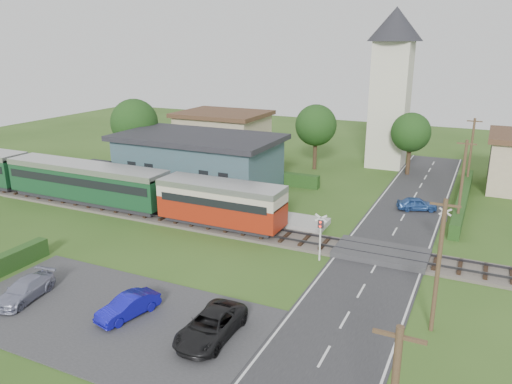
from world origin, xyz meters
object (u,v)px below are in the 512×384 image
at_px(station_building, 198,161).
at_px(pedestrian_far, 112,184).
at_px(equipment_hut, 95,175).
at_px(car_park_dark, 211,326).
at_px(car_park_blue, 128,306).
at_px(house_west, 223,133).
at_px(car_park_silver, 25,290).
at_px(pedestrian_near, 247,202).
at_px(crossing_signal_near, 320,230).
at_px(crossing_signal_far, 444,224).
at_px(train, 60,177).
at_px(church_tower, 392,77).
at_px(car_on_road, 417,204).

relative_size(station_building, pedestrian_far, 9.70).
height_order(equipment_hut, car_park_dark, equipment_hut).
distance_m(car_park_blue, car_park_dark, 4.96).
xyz_separation_m(equipment_hut, car_park_blue, (17.54, -16.80, -1.08)).
distance_m(house_west, car_park_silver, 38.54).
relative_size(car_park_dark, pedestrian_far, 2.81).
relative_size(car_park_silver, car_park_dark, 0.85).
height_order(equipment_hut, car_park_silver, equipment_hut).
bearing_deg(pedestrian_near, car_park_silver, 63.44).
xyz_separation_m(house_west, car_park_blue, (14.54, -36.60, -2.13)).
relative_size(station_building, crossing_signal_near, 4.88).
bearing_deg(car_park_dark, crossing_signal_near, 79.16).
bearing_deg(car_park_dark, crossing_signal_far, 59.04).
height_order(crossing_signal_near, car_park_dark, crossing_signal_near).
bearing_deg(car_park_silver, train, 121.06).
bearing_deg(crossing_signal_far, car_park_blue, -131.32).
height_order(pedestrian_near, pedestrian_far, pedestrian_far).
bearing_deg(house_west, crossing_signal_near, -49.89).
distance_m(church_tower, car_park_dark, 40.58).
bearing_deg(car_on_road, pedestrian_far, 86.38).
xyz_separation_m(crossing_signal_near, car_park_blue, (-6.86, -11.19, -1.48)).
xyz_separation_m(crossing_signal_far, car_on_road, (-2.86, 8.52, -1.52)).
distance_m(train, car_park_dark, 27.28).
bearing_deg(equipment_hut, house_west, 81.38).
height_order(crossing_signal_far, pedestrian_near, crossing_signal_far).
bearing_deg(church_tower, car_park_silver, -106.35).
bearing_deg(crossing_signal_far, church_tower, 110.02).
relative_size(train, pedestrian_near, 28.29).
xyz_separation_m(train, crossing_signal_near, (25.59, -2.41, -0.04)).
bearing_deg(car_on_road, train, 89.12).
bearing_deg(equipment_hut, church_tower, 44.75).
relative_size(station_building, church_tower, 0.91).
bearing_deg(equipment_hut, car_park_blue, -43.76).
relative_size(equipment_hut, car_park_silver, 0.65).
height_order(house_west, crossing_signal_near, house_west).
relative_size(train, crossing_signal_far, 13.18).
bearing_deg(pedestrian_near, car_on_road, -161.10).
relative_size(station_building, crossing_signal_far, 4.88).
bearing_deg(car_park_silver, house_west, 93.18).
distance_m(car_park_dark, pedestrian_near, 18.19).
bearing_deg(station_building, pedestrian_far, -131.52).
bearing_deg(station_building, church_tower, 48.59).
height_order(equipment_hut, crossing_signal_near, crossing_signal_near).
bearing_deg(house_west, car_park_blue, -68.33).
bearing_deg(equipment_hut, pedestrian_near, 1.29).
bearing_deg(car_park_silver, car_park_dark, -3.05).
height_order(station_building, train, station_building).
bearing_deg(train, car_on_road, 20.03).
relative_size(church_tower, car_park_silver, 4.50).
xyz_separation_m(crossing_signal_near, pedestrian_near, (-8.33, 5.97, -0.93)).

